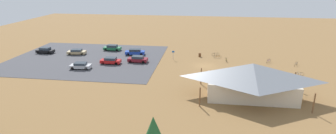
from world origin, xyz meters
name	(u,v)px	position (x,y,z in m)	size (l,w,h in m)	color
ground	(205,66)	(0.00, 0.00, 0.00)	(160.00, 160.00, 0.00)	olive
parking_lot_asphalt	(87,58)	(27.60, -1.96, 0.03)	(34.62, 28.20, 0.05)	#424247
bike_pavilion	(252,78)	(-7.11, 14.97, 3.15)	(16.10, 9.22, 5.57)	beige
trash_bin	(200,55)	(1.38, -7.09, 0.45)	(0.60, 0.60, 0.90)	brown
lot_sign	(173,54)	(7.42, -3.86, 1.41)	(0.56, 0.08, 2.20)	#99999E
pine_far_east	(153,133)	(4.89, 33.66, 3.90)	(2.65, 2.65, 5.70)	brown
bicycle_yellow_edge_south	(226,60)	(-4.65, -3.90, 0.37)	(0.48, 1.65, 0.82)	black
bicycle_orange_lone_west	(218,57)	(-2.83, -6.61, 0.35)	(1.71, 0.48, 0.78)	black
bicycle_purple_edge_north	(269,61)	(-13.92, -4.31, 0.40)	(1.22, 1.41, 0.92)	black
bicycle_silver_lone_east	(300,74)	(-18.02, 3.70, 0.36)	(1.69, 0.48, 0.85)	black
bicycle_blue_front_row	(283,79)	(-14.13, 7.15, 0.37)	(1.25, 1.32, 0.83)	black
bicycle_white_trailside	(296,64)	(-19.29, -2.93, 0.35)	(1.11, 1.39, 0.79)	black
bicycle_black_near_sign	(216,54)	(-2.37, -8.40, 0.39)	(1.78, 0.48, 0.89)	black
bicycle_red_yard_center	(265,72)	(-11.64, 3.50, 0.36)	(0.48, 1.76, 0.84)	black
car_tan_near_entry	(77,52)	(31.46, -5.00, 0.70)	(4.60, 2.42, 1.28)	tan
car_red_end_stall	(111,61)	(20.62, 1.23, 0.75)	(4.38, 1.89, 1.42)	red
car_blue_mid_lot	(135,52)	(17.14, -6.57, 0.77)	(4.89, 2.36, 1.46)	#1E42B2
car_black_front_row	(45,50)	(39.77, -5.03, 0.77)	(4.33, 1.93, 1.46)	black
car_silver_far_end	(81,66)	(25.64, 5.39, 0.71)	(4.35, 2.20, 1.32)	#BCBCC1
car_maroon_aisle_side	(138,59)	(15.02, -0.74, 0.76)	(4.38, 1.99, 1.42)	maroon
car_green_second_row	(112,48)	(24.04, -9.91, 0.77)	(4.49, 1.97, 1.46)	#1E6B3D
visitor_crossing_yard	(293,81)	(-15.09, 9.46, 0.92)	(0.39, 0.40, 1.75)	#2D3347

